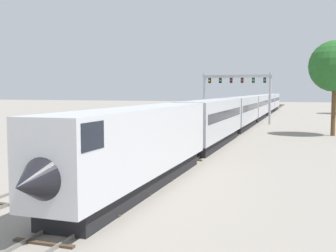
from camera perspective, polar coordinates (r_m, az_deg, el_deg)
The scene contains 6 objects.
ground_plane at distance 22.81m, azimuth -12.11°, elevation -9.93°, with size 400.00×400.00×0.00m, color gray.
track_main at distance 79.73m, azimuth 11.58°, elevation 0.67°, with size 2.60×200.00×0.16m.
track_near at distance 61.07m, azimuth 4.24°, elevation -0.50°, with size 2.60×160.00×0.16m.
passenger_train at distance 74.71m, azimuth 11.18°, elevation 2.35°, with size 3.04×122.80×4.80m.
signal_gantry at distance 73.79m, azimuth 9.37°, elevation 5.37°, with size 12.10×0.49×8.85m.
trackside_tree_left at distance 57.22m, azimuth 21.92°, elevation 7.60°, with size 6.51×6.51×12.14m.
Camera 1 is at (11.24, -18.99, 5.79)m, focal length 44.48 mm.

